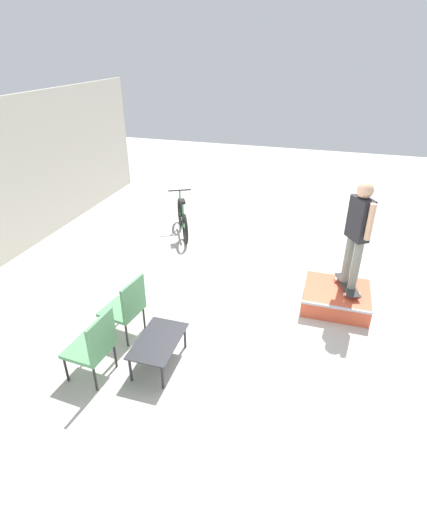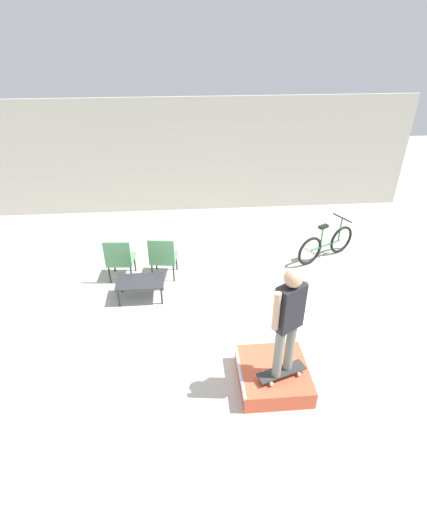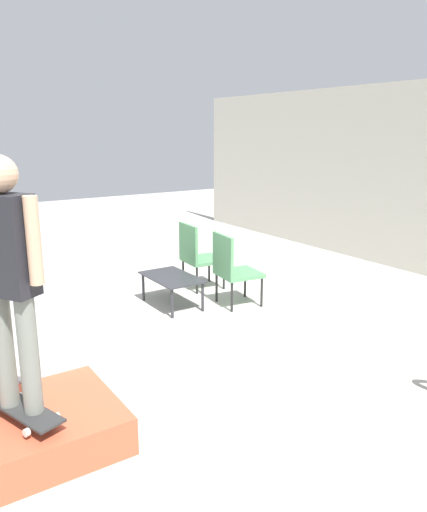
{
  "view_description": "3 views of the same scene",
  "coord_description": "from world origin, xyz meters",
  "views": [
    {
      "loc": [
        -4.71,
        -0.96,
        3.87
      ],
      "look_at": [
        0.18,
        0.51,
        1.12
      ],
      "focal_mm": 28.0,
      "sensor_mm": 36.0,
      "label": 1
    },
    {
      "loc": [
        -0.11,
        -5.36,
        4.73
      ],
      "look_at": [
        0.38,
        0.64,
        1.06
      ],
      "focal_mm": 28.0,
      "sensor_mm": 36.0,
      "label": 2
    },
    {
      "loc": [
        4.49,
        -2.08,
        2.24
      ],
      "look_at": [
        0.29,
        0.72,
        0.97
      ],
      "focal_mm": 35.0,
      "sensor_mm": 36.0,
      "label": 3
    }
  ],
  "objects": [
    {
      "name": "patio_chair_left",
      "position": [
        -1.44,
        1.59,
        0.52
      ],
      "size": [
        0.56,
        0.56,
        0.96
      ],
      "rotation": [
        0.0,
        0.0,
        3.07
      ],
      "color": "black",
      "rests_on": "ground_plane"
    },
    {
      "name": "ground_plane",
      "position": [
        0.0,
        0.0,
        0.0
      ],
      "size": [
        24.0,
        24.0,
        0.0
      ],
      "primitive_type": "plane",
      "color": "#B7B2A8"
    },
    {
      "name": "skate_ramp_box",
      "position": [
        1.1,
        -1.32,
        0.14
      ],
      "size": [
        1.03,
        1.04,
        0.31
      ],
      "color": "#DB5638",
      "rests_on": "ground_plane"
    },
    {
      "name": "bicycle",
      "position": [
        3.01,
        2.09,
        0.35
      ],
      "size": [
        1.47,
        0.81,
        0.92
      ],
      "rotation": [
        0.0,
        0.0,
        0.48
      ],
      "color": "black",
      "rests_on": "ground_plane"
    },
    {
      "name": "patio_chair_right",
      "position": [
        -0.57,
        1.59,
        0.52
      ],
      "size": [
        0.59,
        0.59,
        0.96
      ],
      "rotation": [
        0.0,
        0.0,
        3.0
      ],
      "color": "black",
      "rests_on": "ground_plane"
    },
    {
      "name": "person_skater",
      "position": [
        1.18,
        -1.47,
        1.4
      ],
      "size": [
        0.5,
        0.37,
        1.72
      ],
      "rotation": [
        0.0,
        0.0,
        0.56
      ],
      "color": "gray",
      "rests_on": "skateboard_on_ramp"
    },
    {
      "name": "skateboard_on_ramp",
      "position": [
        1.18,
        -1.47,
        0.37
      ],
      "size": [
        0.75,
        0.42,
        0.07
      ],
      "rotation": [
        0.0,
        0.0,
        0.33
      ],
      "color": "#2D2D2D",
      "rests_on": "skate_ramp_box"
    },
    {
      "name": "house_wall_back",
      "position": [
        0.0,
        4.97,
        1.5
      ],
      "size": [
        12.0,
        0.06,
        3.0
      ],
      "color": "beige",
      "rests_on": "ground_plane"
    },
    {
      "name": "coffee_table",
      "position": [
        -0.99,
        0.92,
        0.35
      ],
      "size": [
        0.9,
        0.54,
        0.4
      ],
      "color": "#2D2D33",
      "rests_on": "ground_plane"
    }
  ]
}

